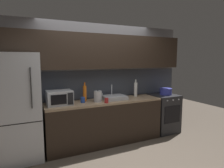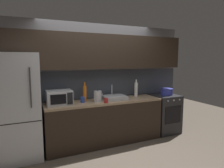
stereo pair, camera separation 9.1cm
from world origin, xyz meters
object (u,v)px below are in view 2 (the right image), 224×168
Objects in this scene: kettle at (98,96)px; wine_bottle_white at (136,89)px; mug_blue at (83,100)px; microwave at (59,97)px; cooking_pot at (167,92)px; oven_range at (164,113)px; mug_red at (106,100)px; refrigerator at (19,107)px; wine_bottle_orange at (85,93)px.

kettle is 1.01m from wine_bottle_white.
mug_blue is at bearing 167.89° from kettle.
cooking_pot is (2.50, -0.02, -0.06)m from microwave.
oven_range is at bearing -0.46° from microwave.
microwave is 2.50m from cooking_pot.
mug_red is 1.67m from cooking_pot.
wine_bottle_white reaches higher than oven_range.
microwave is at bearing 179.58° from cooking_pot.
mug_red is (1.53, -0.21, 0.02)m from refrigerator.
mug_red reaches higher than oven_range.
cooking_pot is at bearing -0.42° from microwave.
wine_bottle_orange is at bearing 130.93° from mug_red.
refrigerator is 3.17m from oven_range.
microwave is 4.28× the size of mug_blue.
oven_range is at bearing -4.59° from wine_bottle_orange.
oven_range is 2.52m from microwave.
oven_range is 2.31× the size of wine_bottle_white.
cooking_pot reaches higher than oven_range.
kettle is 0.64× the size of wine_bottle_orange.
oven_range is 0.96m from wine_bottle_white.
microwave is at bearing -179.75° from mug_blue.
refrigerator reaches higher than oven_range.
microwave reaches higher than kettle.
cooking_pot is (3.18, 0.00, 0.05)m from refrigerator.
cooking_pot is (0.05, 0.00, 0.53)m from oven_range.
wine_bottle_white is at bearing 170.34° from cooking_pot.
mug_blue reaches higher than oven_range.
wine_bottle_white is 1.30m from mug_blue.
wine_bottle_white is (2.41, 0.13, 0.14)m from refrigerator.
wine_bottle_orange is at bearing 14.24° from microwave.
wine_bottle_orange reaches higher than oven_range.
mug_red is (0.85, -0.23, -0.09)m from microwave.
microwave is (-2.46, 0.02, 0.58)m from oven_range.
cooking_pot is (0.77, -0.13, -0.09)m from wine_bottle_white.
wine_bottle_white is at bearing 9.91° from kettle.
refrigerator is 4.85× the size of wine_bottle_orange.
refrigerator is at bearing -180.00° from cooking_pot.
wine_bottle_orange reaches higher than kettle.
oven_range is 0.53m from cooking_pot.
mug_blue is at bearing 1.03° from refrigerator.
oven_range is 3.71× the size of kettle.
kettle is at bearing 122.88° from mug_red.
mug_red is at bearing -172.42° from oven_range.
refrigerator is 1.23m from wine_bottle_orange.
wine_bottle_white reaches higher than mug_red.
refrigerator is 0.69m from microwave.
mug_blue is at bearing 0.25° from microwave.
wine_bottle_white reaches higher than kettle.
microwave is at bearing 179.54° from oven_range.
mug_blue is 0.37× the size of cooking_pot.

